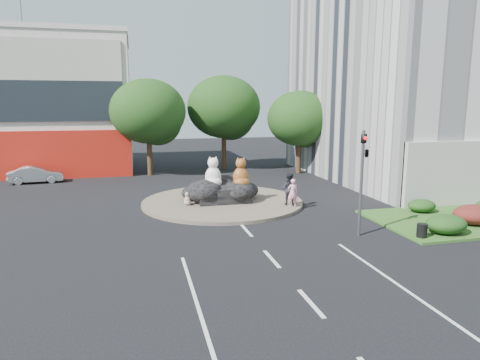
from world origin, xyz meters
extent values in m
plane|color=black|center=(0.00, 0.00, 0.00)|extent=(120.00, 120.00, 0.00)
cylinder|color=brown|center=(0.00, 10.00, 0.10)|extent=(10.00, 10.00, 0.20)
cylinder|color=#595B60|center=(-15.00, 30.00, 14.90)|extent=(0.10, 0.10, 5.00)
cube|color=#29521B|center=(12.00, 3.00, 0.06)|extent=(10.00, 6.00, 0.12)
cylinder|color=#382314|center=(-4.00, 22.00, 1.87)|extent=(0.44, 0.44, 3.74)
ellipsoid|color=#1B3E13|center=(-4.00, 22.00, 5.53)|extent=(6.46, 6.46, 5.49)
sphere|color=#1B3E13|center=(-3.20, 22.50, 4.68)|extent=(4.25, 4.25, 4.25)
sphere|color=#1B3E13|center=(-4.70, 21.70, 4.93)|extent=(3.74, 3.74, 3.74)
cylinder|color=#382314|center=(3.00, 24.00, 1.98)|extent=(0.44, 0.44, 3.96)
ellipsoid|color=#1B3E13|center=(3.00, 24.00, 5.85)|extent=(6.84, 6.84, 5.81)
sphere|color=#1B3E13|center=(3.80, 24.50, 4.95)|extent=(4.50, 4.50, 4.50)
sphere|color=#1B3E13|center=(2.30, 23.70, 5.22)|extent=(3.96, 3.96, 3.96)
cylinder|color=#382314|center=(9.00, 20.00, 1.65)|extent=(0.44, 0.44, 3.30)
ellipsoid|color=#1B3E13|center=(9.00, 20.00, 4.88)|extent=(5.70, 5.70, 4.84)
sphere|color=#1B3E13|center=(9.80, 20.50, 4.12)|extent=(3.75, 3.75, 3.75)
sphere|color=#1B3E13|center=(8.30, 19.70, 4.35)|extent=(3.30, 3.30, 3.30)
ellipsoid|color=#1B3E13|center=(9.00, 1.00, 0.57)|extent=(2.00, 1.60, 0.90)
ellipsoid|color=#431A11|center=(11.50, 2.00, 0.61)|extent=(2.20, 1.76, 0.99)
ellipsoid|color=#1B3E13|center=(10.50, 4.80, 0.48)|extent=(1.60, 1.28, 0.72)
cylinder|color=#595B60|center=(5.00, 2.00, 2.50)|extent=(0.14, 0.14, 5.00)
imported|color=black|center=(5.00, 2.00, 4.20)|extent=(0.21, 0.26, 1.30)
imported|color=black|center=(5.20, 2.00, 4.00)|extent=(0.26, 1.24, 0.50)
sphere|color=red|center=(5.00, 1.82, 4.65)|extent=(0.18, 0.18, 0.18)
cylinder|color=#595B60|center=(13.00, 8.00, 4.00)|extent=(0.18, 0.18, 8.00)
cylinder|color=#595B60|center=(12.00, 8.00, 8.00)|extent=(2.00, 0.12, 0.12)
cube|color=silver|center=(11.00, 8.00, 7.90)|extent=(0.50, 0.22, 0.12)
imported|color=pink|center=(3.66, 7.37, 1.04)|extent=(0.62, 0.42, 1.68)
imported|color=black|center=(3.65, 7.96, 1.16)|extent=(1.18, 1.13, 1.93)
imported|color=#B7B9BF|center=(-12.87, 20.41, 0.67)|extent=(4.15, 1.78, 1.33)
cylinder|color=black|center=(7.50, 0.74, 0.44)|extent=(0.53, 0.53, 0.63)
camera|label=1|loc=(-5.17, -15.67, 6.24)|focal=32.00mm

